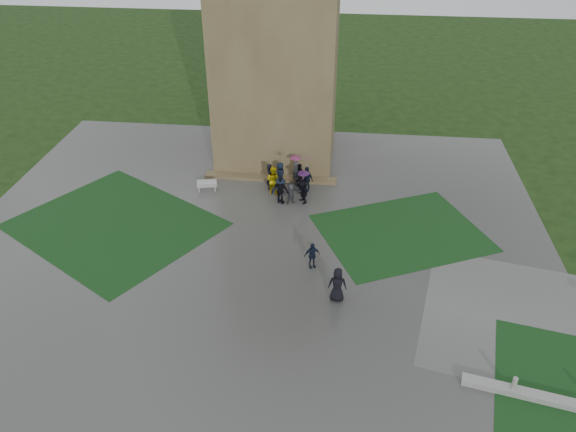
# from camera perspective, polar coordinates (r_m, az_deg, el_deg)

# --- Properties ---
(ground) EXTENTS (120.00, 120.00, 0.00)m
(ground) POSITION_cam_1_polar(r_m,az_deg,el_deg) (29.64, -4.57, -6.16)
(ground) COLOR black
(plaza) EXTENTS (34.00, 34.00, 0.02)m
(plaza) POSITION_cam_1_polar(r_m,az_deg,el_deg) (31.19, -3.93, -3.87)
(plaza) COLOR #3C3C39
(plaza) RESTS_ON ground
(lawn_inset_left) EXTENTS (14.10, 13.46, 0.01)m
(lawn_inset_left) POSITION_cam_1_polar(r_m,az_deg,el_deg) (35.06, -17.19, -0.86)
(lawn_inset_left) COLOR black
(lawn_inset_left) RESTS_ON plaza
(lawn_inset_right) EXTENTS (11.12, 10.15, 0.01)m
(lawn_inset_right) POSITION_cam_1_polar(r_m,az_deg,el_deg) (33.46, 11.46, -1.68)
(lawn_inset_right) COLOR black
(lawn_inset_right) RESTS_ON plaza
(tower) EXTENTS (8.00, 8.00, 18.00)m
(tower) POSITION_cam_1_polar(r_m,az_deg,el_deg) (39.14, -1.11, 18.51)
(tower) COLOR brown
(tower) RESTS_ON ground
(tower_plinth) EXTENTS (9.00, 0.80, 0.22)m
(tower_plinth) POSITION_cam_1_polar(r_m,az_deg,el_deg) (38.30, -1.80, 3.89)
(tower_plinth) COLOR brown
(tower_plinth) RESTS_ON plaza
(bench) EXTENTS (1.35, 0.68, 0.75)m
(bench) POSITION_cam_1_polar(r_m,az_deg,el_deg) (37.21, -8.24, 3.11)
(bench) COLOR #A2A29E
(bench) RESTS_ON plaza
(visitor_cluster) EXTENTS (3.33, 3.52, 2.51)m
(visitor_cluster) POSITION_cam_1_polar(r_m,az_deg,el_deg) (36.06, 0.29, 3.68)
(visitor_cluster) COLOR black
(visitor_cluster) RESTS_ON plaza
(pedestrian_mid) EXTENTS (1.01, 0.80, 1.50)m
(pedestrian_mid) POSITION_cam_1_polar(r_m,az_deg,el_deg) (29.77, 2.46, -4.01)
(pedestrian_mid) COLOR black
(pedestrian_mid) RESTS_ON plaza
(pedestrian_near) EXTENTS (0.93, 0.64, 1.87)m
(pedestrian_near) POSITION_cam_1_polar(r_m,az_deg,el_deg) (27.64, 5.04, -6.97)
(pedestrian_near) COLOR black
(pedestrian_near) RESTS_ON plaza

